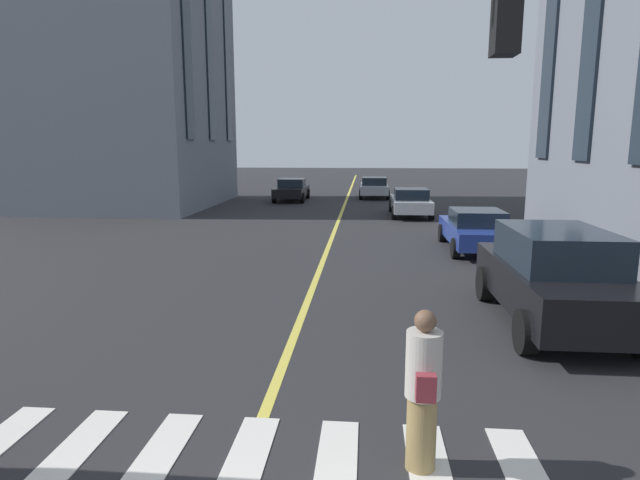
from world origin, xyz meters
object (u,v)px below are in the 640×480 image
at_px(pedestrian_near, 423,391).
at_px(car_blue_parked_a, 476,229).
at_px(car_silver_mid, 374,187).
at_px(car_black_far, 292,189).
at_px(car_silver_parked_b, 411,202).
at_px(car_black_near, 554,276).

bearing_deg(pedestrian_near, car_blue_parked_a, -13.73).
distance_m(car_silver_mid, pedestrian_near, 29.95).
distance_m(car_blue_parked_a, car_silver_mid, 17.95).
height_order(car_black_far, car_silver_mid, same).
relative_size(car_blue_parked_a, car_silver_mid, 1.00).
bearing_deg(car_blue_parked_a, car_silver_mid, 10.02).
distance_m(car_black_far, car_silver_parked_b, 9.75).
relative_size(car_black_far, car_black_near, 0.94).
distance_m(car_silver_parked_b, pedestrian_near, 20.84).
bearing_deg(car_silver_mid, car_silver_parked_b, -169.65).
bearing_deg(car_silver_mid, car_black_near, -172.89).
bearing_deg(car_blue_parked_a, car_silver_parked_b, 9.67).
xyz_separation_m(car_black_near, pedestrian_near, (-4.90, 3.00, -0.07)).
bearing_deg(car_silver_parked_b, car_black_far, 45.14).
bearing_deg(car_silver_mid, pedestrian_near, -179.76).
distance_m(car_blue_parked_a, pedestrian_near, 12.64).
height_order(car_black_near, car_silver_mid, car_black_near).
distance_m(car_silver_parked_b, car_black_near, 15.94).
distance_m(car_black_near, pedestrian_near, 5.75).
relative_size(car_silver_parked_b, car_blue_parked_a, 1.00).
height_order(car_black_far, car_black_near, car_black_near).
height_order(car_silver_parked_b, pedestrian_near, pedestrian_near).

